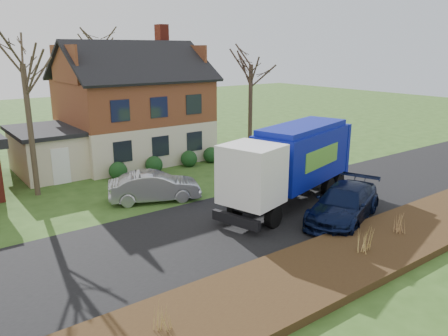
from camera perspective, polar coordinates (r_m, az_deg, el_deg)
ground at (r=19.58m, az=1.18°, el=-7.40°), size 120.00×120.00×0.00m
road at (r=19.57m, az=1.18°, el=-7.38°), size 80.00×7.00×0.02m
mulch_verge at (r=16.06m, az=13.13°, el=-12.59°), size 80.00×3.50×0.30m
main_house at (r=31.05m, az=-12.59°, el=8.42°), size 12.95×8.95×9.26m
garbage_truck at (r=21.91m, az=8.91°, el=1.07°), size 9.38×4.73×3.88m
silver_sedan at (r=22.60m, az=-9.08°, el=-2.40°), size 4.87×3.23×1.52m
navy_wagon at (r=20.51m, az=15.39°, el=-4.52°), size 5.89×4.05×1.58m
tree_front_west at (r=24.33m, az=-25.09°, el=14.60°), size 3.20×3.20×9.52m
tree_front_east at (r=31.05m, az=3.59°, el=15.31°), size 3.35×3.35×9.32m
tree_back at (r=39.29m, az=-16.09°, el=16.67°), size 3.37×3.37×10.66m
grass_clump_west at (r=12.35m, az=-8.10°, el=-18.57°), size 0.31×0.25×0.81m
grass_clump_mid at (r=17.04m, az=17.91°, el=-8.78°), size 0.37×0.31×1.04m
grass_clump_east at (r=19.31m, az=22.14°, el=-6.57°), size 0.35×0.29×0.87m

